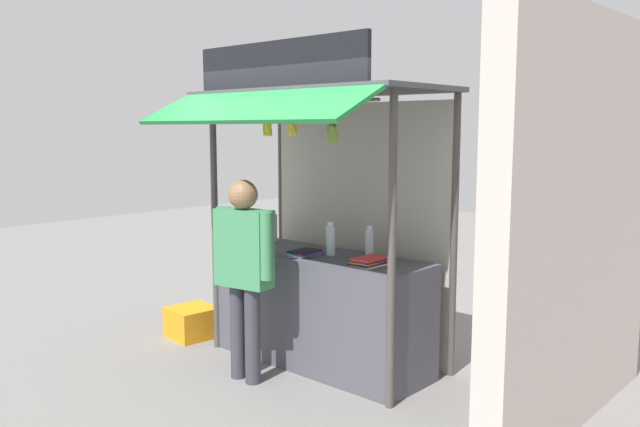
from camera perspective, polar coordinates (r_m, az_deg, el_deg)
name	(u,v)px	position (r m, az deg, el deg)	size (l,w,h in m)	color
ground_plane	(320,362)	(5.82, 0.00, -12.90)	(20.00, 20.00, 0.00)	slate
stall_counter	(320,309)	(5.67, 0.00, -8.35)	(1.98, 0.67, 0.96)	#4C4C56
stall_structure	(331,174)	(5.57, 0.99, 3.44)	(2.18, 1.58, 2.69)	#4C4742
water_bottle_front_right	(331,240)	(5.50, 0.94, -2.29)	(0.08, 0.08, 0.28)	silver
water_bottle_right	(273,227)	(6.17, -4.15, -1.18)	(0.08, 0.08, 0.30)	silver
water_bottle_rear_center	(369,242)	(5.49, 4.34, -2.47)	(0.07, 0.07, 0.26)	silver
magazine_stack_mid_right	(305,253)	(5.50, -1.31, -3.46)	(0.21, 0.28, 0.04)	purple
magazine_stack_back_right	(370,261)	(5.13, 4.37, -4.19)	(0.22, 0.31, 0.06)	white
banana_bunch_rightmost	(333,134)	(4.78, 1.11, 6.99)	(0.10, 0.10, 0.30)	#332D23
banana_bunch_leftmost	(293,128)	(5.06, -2.40, 7.52)	(0.10, 0.10, 0.25)	#332D23
banana_bunch_inner_right	(267,127)	(5.26, -4.62, 7.53)	(0.10, 0.10, 0.25)	#332D23
vendor_person	(244,261)	(5.20, -6.66, -4.17)	(0.62, 0.27, 1.63)	#383842
plastic_crate	(193,322)	(6.56, -11.08, -9.30)	(0.42, 0.42, 0.29)	orange
neighbour_wall	(577,224)	(4.67, 21.58, -0.83)	(0.20, 2.40, 2.79)	beige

